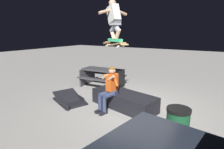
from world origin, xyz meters
The scene contains 8 objects.
ground_plane centered at (0.00, 0.00, 0.00)m, with size 40.00×40.00×0.00m, color gray.
ledge_box_main centered at (0.26, 0.17, 0.23)m, with size 2.07×0.78×0.47m, color black.
person_sitting_on_ledge centered at (0.52, 0.57, 0.72)m, with size 0.59×0.78×1.30m.
skateboard centered at (0.42, 0.44, 1.93)m, with size 1.00×0.63×0.15m.
skater_airborne centered at (0.47, 0.41, 2.62)m, with size 0.62×0.83×1.12m.
kicker_ramp centered at (1.98, 0.75, 0.06)m, with size 1.37×1.13×0.37m.
picnic_table_back centered at (2.11, -1.33, 0.50)m, with size 1.80×1.47×0.75m.
trash_bin centered at (-1.57, 1.31, 0.41)m, with size 0.47×0.47×0.81m.
Camera 1 is at (-2.22, 4.79, 2.26)m, focal length 29.11 mm.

